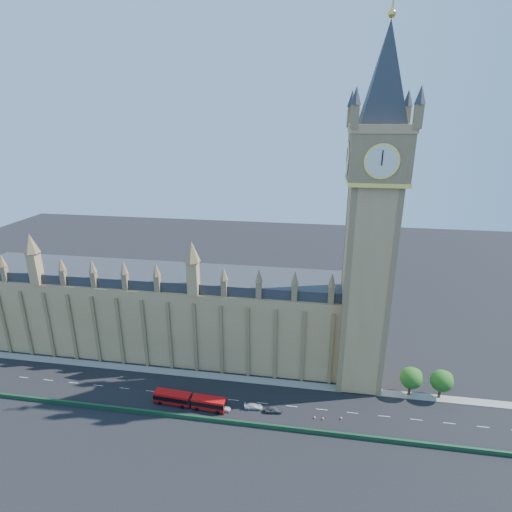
# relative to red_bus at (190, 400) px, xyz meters

# --- Properties ---
(ground) EXTENTS (400.00, 400.00, 0.00)m
(ground) POSITION_rel_red_bus_xyz_m (7.09, 4.22, -1.78)
(ground) COLOR black
(ground) RESTS_ON ground
(palace_westminster) EXTENTS (120.00, 20.00, 28.00)m
(palace_westminster) POSITION_rel_red_bus_xyz_m (-17.91, 26.22, 12.09)
(palace_westminster) COLOR tan
(palace_westminster) RESTS_ON ground
(elizabeth_tower) EXTENTS (20.59, 20.59, 105.00)m
(elizabeth_tower) POSITION_rel_red_bus_xyz_m (45.09, 18.21, 52.78)
(elizabeth_tower) COLOR tan
(elizabeth_tower) RESTS_ON ground
(bridge_parapet) EXTENTS (160.00, 0.60, 1.20)m
(bridge_parapet) POSITION_rel_red_bus_xyz_m (7.09, -4.78, -1.18)
(bridge_parapet) COLOR #1E4C2D
(bridge_parapet) RESTS_ON ground
(kerb_north) EXTENTS (160.00, 3.00, 0.16)m
(kerb_north) POSITION_rel_red_bus_xyz_m (7.09, 13.72, -1.70)
(kerb_north) COLOR gray
(kerb_north) RESTS_ON ground
(tree_east_near) EXTENTS (6.00, 6.00, 8.50)m
(tree_east_near) POSITION_rel_red_bus_xyz_m (59.31, 14.30, 3.87)
(tree_east_near) COLOR #382619
(tree_east_near) RESTS_ON ground
(tree_east_far) EXTENTS (6.00, 6.00, 8.50)m
(tree_east_far) POSITION_rel_red_bus_xyz_m (67.31, 14.30, 3.87)
(tree_east_far) COLOR #382619
(tree_east_far) RESTS_ON ground
(red_bus) EXTENTS (19.99, 4.28, 3.37)m
(red_bus) POSITION_rel_red_bus_xyz_m (0.00, 0.00, 0.00)
(red_bus) COLOR red
(red_bus) RESTS_ON ground
(car_grey) EXTENTS (4.68, 2.27, 1.54)m
(car_grey) POSITION_rel_red_bus_xyz_m (22.43, 1.15, -1.01)
(car_grey) COLOR #464A4F
(car_grey) RESTS_ON ground
(car_silver) EXTENTS (4.22, 1.52, 1.38)m
(car_silver) POSITION_rel_red_bus_xyz_m (9.09, -0.36, -1.09)
(car_silver) COLOR #979A9E
(car_silver) RESTS_ON ground
(car_white) EXTENTS (5.07, 2.55, 1.41)m
(car_white) POSITION_rel_red_bus_xyz_m (17.06, 1.73, -1.07)
(car_white) COLOR silver
(car_white) RESTS_ON ground
(cone_a) EXTENTS (0.50, 0.50, 0.76)m
(cone_a) POSITION_rel_red_bus_xyz_m (35.42, 0.40, -1.40)
(cone_a) COLOR black
(cone_a) RESTS_ON ground
(cone_b) EXTENTS (0.44, 0.44, 0.63)m
(cone_b) POSITION_rel_red_bus_xyz_m (22.24, 0.76, -1.47)
(cone_b) COLOR black
(cone_b) RESTS_ON ground
(cone_c) EXTENTS (0.50, 0.50, 0.70)m
(cone_c) POSITION_rel_red_bus_xyz_m (33.30, 0.46, -1.43)
(cone_c) COLOR black
(cone_c) RESTS_ON ground
(cone_d) EXTENTS (0.62, 0.62, 0.76)m
(cone_d) POSITION_rel_red_bus_xyz_m (40.05, 1.30, -1.40)
(cone_d) COLOR black
(cone_d) RESTS_ON ground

